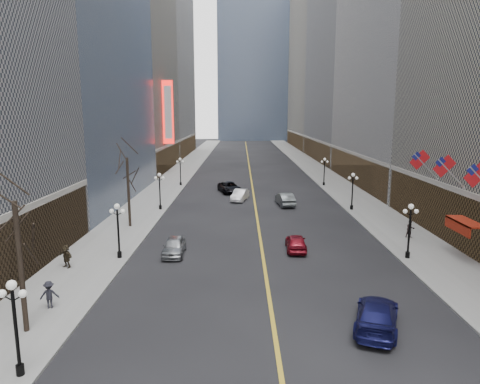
{
  "coord_description": "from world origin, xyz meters",
  "views": [
    {
      "loc": [
        -1.83,
        -3.47,
        11.77
      ],
      "look_at": [
        -1.88,
        16.31,
        8.14
      ],
      "focal_mm": 32.0,
      "sensor_mm": 36.0,
      "label": 1
    }
  ],
  "objects_px": {
    "streetlamp_east_3": "(324,169)",
    "streetlamp_west_1": "(118,225)",
    "streetlamp_west_2": "(160,187)",
    "car_nb_near": "(174,246)",
    "car_nb_far": "(229,187)",
    "car_sb_near": "(377,315)",
    "streetlamp_west_0": "(15,318)",
    "car_nb_mid": "(240,195)",
    "streetlamp_west_3": "(180,169)",
    "streetlamp_east_1": "(410,225)",
    "streetlamp_east_2": "(353,187)",
    "car_sb_far": "(285,199)",
    "car_sb_mid": "(296,242)"
  },
  "relations": [
    {
      "from": "streetlamp_west_3",
      "to": "car_sb_near",
      "type": "xyz_separation_m",
      "value": [
        17.5,
        -47.4,
        -2.11
      ]
    },
    {
      "from": "streetlamp_east_2",
      "to": "streetlamp_west_0",
      "type": "distance_m",
      "value": 41.39
    },
    {
      "from": "streetlamp_east_3",
      "to": "car_nb_near",
      "type": "relative_size",
      "value": 1.03
    },
    {
      "from": "streetlamp_west_2",
      "to": "car_sb_mid",
      "type": "xyz_separation_m",
      "value": [
        14.76,
        -15.62,
        -2.18
      ]
    },
    {
      "from": "streetlamp_east_3",
      "to": "streetlamp_east_1",
      "type": "bearing_deg",
      "value": -90.0
    },
    {
      "from": "streetlamp_east_1",
      "to": "car_sb_mid",
      "type": "height_order",
      "value": "streetlamp_east_1"
    },
    {
      "from": "streetlamp_east_3",
      "to": "streetlamp_west_1",
      "type": "distance_m",
      "value": 43.05
    },
    {
      "from": "streetlamp_west_2",
      "to": "streetlamp_east_3",
      "type": "bearing_deg",
      "value": 37.33
    },
    {
      "from": "car_nb_far",
      "to": "car_sb_mid",
      "type": "relative_size",
      "value": 1.36
    },
    {
      "from": "streetlamp_west_1",
      "to": "car_nb_near",
      "type": "relative_size",
      "value": 1.03
    },
    {
      "from": "streetlamp_east_3",
      "to": "streetlamp_west_1",
      "type": "xyz_separation_m",
      "value": [
        -23.6,
        -36.0,
        0.0
      ]
    },
    {
      "from": "streetlamp_west_1",
      "to": "car_nb_near",
      "type": "xyz_separation_m",
      "value": [
        4.3,
        1.21,
        -2.16
      ]
    },
    {
      "from": "streetlamp_west_0",
      "to": "car_sb_far",
      "type": "distance_m",
      "value": 40.19
    },
    {
      "from": "car_nb_far",
      "to": "car_sb_far",
      "type": "xyz_separation_m",
      "value": [
        7.47,
        -9.19,
        0.03
      ]
    },
    {
      "from": "streetlamp_west_2",
      "to": "car_sb_far",
      "type": "height_order",
      "value": "streetlamp_west_2"
    },
    {
      "from": "car_nb_near",
      "to": "car_sb_far",
      "type": "xyz_separation_m",
      "value": [
        11.37,
        19.74,
        0.08
      ]
    },
    {
      "from": "streetlamp_west_1",
      "to": "car_nb_near",
      "type": "height_order",
      "value": "streetlamp_west_1"
    },
    {
      "from": "car_nb_far",
      "to": "car_sb_far",
      "type": "distance_m",
      "value": 11.85
    },
    {
      "from": "streetlamp_east_3",
      "to": "streetlamp_west_0",
      "type": "xyz_separation_m",
      "value": [
        -23.6,
        -52.0,
        0.0
      ]
    },
    {
      "from": "streetlamp_west_0",
      "to": "car_nb_mid",
      "type": "distance_m",
      "value": 41.34
    },
    {
      "from": "streetlamp_east_3",
      "to": "car_sb_near",
      "type": "xyz_separation_m",
      "value": [
        -6.1,
        -47.4,
        -2.11
      ]
    },
    {
      "from": "streetlamp_west_3",
      "to": "car_sb_near",
      "type": "height_order",
      "value": "streetlamp_west_3"
    },
    {
      "from": "streetlamp_west_2",
      "to": "car_nb_near",
      "type": "relative_size",
      "value": 1.03
    },
    {
      "from": "streetlamp_east_2",
      "to": "streetlamp_east_3",
      "type": "relative_size",
      "value": 1.0
    },
    {
      "from": "streetlamp_east_1",
      "to": "car_sb_mid",
      "type": "xyz_separation_m",
      "value": [
        -8.84,
        2.38,
        -2.18
      ]
    },
    {
      "from": "streetlamp_west_3",
      "to": "car_nb_mid",
      "type": "height_order",
      "value": "streetlamp_west_3"
    },
    {
      "from": "streetlamp_east_2",
      "to": "streetlamp_west_3",
      "type": "relative_size",
      "value": 1.0
    },
    {
      "from": "streetlamp_west_3",
      "to": "car_nb_near",
      "type": "bearing_deg",
      "value": -82.95
    },
    {
      "from": "streetlamp_west_1",
      "to": "car_sb_near",
      "type": "relative_size",
      "value": 0.82
    },
    {
      "from": "car_nb_far",
      "to": "car_sb_near",
      "type": "height_order",
      "value": "car_nb_far"
    },
    {
      "from": "streetlamp_east_1",
      "to": "streetlamp_east_2",
      "type": "distance_m",
      "value": 18.0
    },
    {
      "from": "streetlamp_east_2",
      "to": "streetlamp_east_3",
      "type": "height_order",
      "value": "same"
    },
    {
      "from": "streetlamp_west_2",
      "to": "car_nb_near",
      "type": "distance_m",
      "value": 17.47
    },
    {
      "from": "streetlamp_west_3",
      "to": "streetlamp_west_1",
      "type": "bearing_deg",
      "value": -90.0
    },
    {
      "from": "car_nb_mid",
      "to": "car_nb_far",
      "type": "bearing_deg",
      "value": 118.48
    },
    {
      "from": "streetlamp_west_0",
      "to": "streetlamp_west_2",
      "type": "height_order",
      "value": "same"
    },
    {
      "from": "streetlamp_west_2",
      "to": "car_nb_mid",
      "type": "relative_size",
      "value": 0.97
    },
    {
      "from": "streetlamp_east_1",
      "to": "streetlamp_east_3",
      "type": "relative_size",
      "value": 1.0
    },
    {
      "from": "car_sb_near",
      "to": "car_sb_mid",
      "type": "bearing_deg",
      "value": -58.97
    },
    {
      "from": "streetlamp_east_2",
      "to": "car_sb_mid",
      "type": "height_order",
      "value": "streetlamp_east_2"
    },
    {
      "from": "streetlamp_west_3",
      "to": "car_nb_far",
      "type": "xyz_separation_m",
      "value": [
        8.21,
        -5.85,
        -2.1
      ]
    },
    {
      "from": "streetlamp_east_3",
      "to": "streetlamp_west_3",
      "type": "height_order",
      "value": "same"
    },
    {
      "from": "streetlamp_west_0",
      "to": "car_nb_near",
      "type": "distance_m",
      "value": 17.87
    },
    {
      "from": "car_nb_mid",
      "to": "car_sb_near",
      "type": "relative_size",
      "value": 0.85
    },
    {
      "from": "car_nb_mid",
      "to": "streetlamp_west_0",
      "type": "bearing_deg",
      "value": -90.02
    },
    {
      "from": "streetlamp_east_1",
      "to": "car_sb_near",
      "type": "xyz_separation_m",
      "value": [
        -6.1,
        -11.4,
        -2.11
      ]
    },
    {
      "from": "streetlamp_west_0",
      "to": "car_sb_near",
      "type": "height_order",
      "value": "streetlamp_west_0"
    },
    {
      "from": "streetlamp_east_2",
      "to": "car_sb_near",
      "type": "xyz_separation_m",
      "value": [
        -6.1,
        -29.4,
        -2.11
      ]
    },
    {
      "from": "car_nb_near",
      "to": "car_sb_mid",
      "type": "bearing_deg",
      "value": 4.88
    },
    {
      "from": "streetlamp_east_2",
      "to": "car_sb_far",
      "type": "height_order",
      "value": "streetlamp_east_2"
    }
  ]
}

